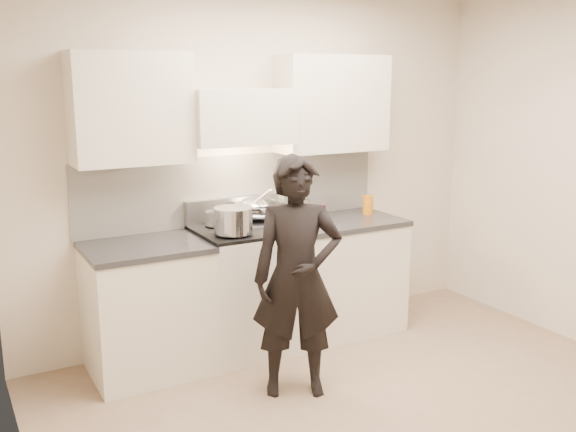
% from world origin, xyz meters
% --- Properties ---
extents(ground_plane, '(4.00, 4.00, 0.00)m').
position_xyz_m(ground_plane, '(0.00, 0.00, 0.00)').
color(ground_plane, '#8A745A').
extents(room_shell, '(4.04, 3.54, 2.70)m').
position_xyz_m(room_shell, '(-0.06, 0.37, 1.60)').
color(room_shell, beige).
rests_on(room_shell, ground).
extents(stove, '(0.76, 0.65, 0.96)m').
position_xyz_m(stove, '(-0.30, 1.42, 0.47)').
color(stove, beige).
rests_on(stove, ground).
extents(counter_right, '(0.92, 0.67, 0.92)m').
position_xyz_m(counter_right, '(0.53, 1.43, 0.46)').
color(counter_right, beige).
rests_on(counter_right, ground).
extents(counter_left, '(0.82, 0.67, 0.92)m').
position_xyz_m(counter_left, '(-1.08, 1.43, 0.46)').
color(counter_left, beige).
rests_on(counter_left, ground).
extents(wok, '(0.35, 0.43, 0.28)m').
position_xyz_m(wok, '(-0.15, 1.57, 1.05)').
color(wok, '#A9AAB6').
rests_on(wok, stove).
extents(stock_pot, '(0.38, 0.34, 0.18)m').
position_xyz_m(stock_pot, '(-0.48, 1.28, 1.05)').
color(stock_pot, '#A9AAB6').
rests_on(stock_pot, stove).
extents(utensil_crock, '(0.11, 0.11, 0.29)m').
position_xyz_m(utensil_crock, '(0.27, 1.59, 1.01)').
color(utensil_crock, '#A9A9A9').
rests_on(utensil_crock, counter_right).
extents(spice_jar, '(0.04, 0.04, 0.10)m').
position_xyz_m(spice_jar, '(0.45, 1.57, 0.97)').
color(spice_jar, orange).
rests_on(spice_jar, counter_right).
extents(oil_glass, '(0.09, 0.09, 0.16)m').
position_xyz_m(oil_glass, '(0.83, 1.49, 1.00)').
color(oil_glass, '#BC6811').
rests_on(oil_glass, counter_right).
extents(person, '(0.68, 0.58, 1.57)m').
position_xyz_m(person, '(-0.33, 0.65, 0.78)').
color(person, black).
rests_on(person, ground).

